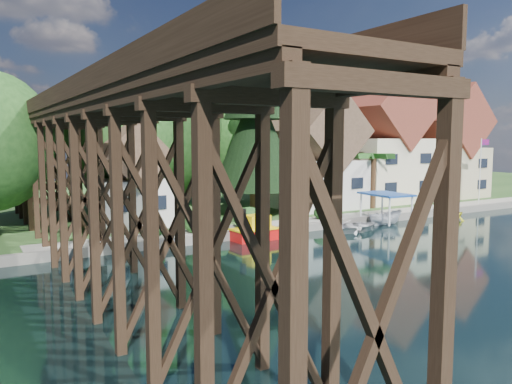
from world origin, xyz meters
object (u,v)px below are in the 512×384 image
flagpole (481,164)px  house_left (312,158)px  tugboat (255,230)px  boat_yellow (452,212)px  shed (130,181)px  trestle_bridge (89,169)px  house_right (439,150)px  palm_tree (374,158)px  conifer (256,111)px  boat_canopy (386,211)px  house_center (378,144)px  boat_white_a (355,225)px

flagpole → house_left: bearing=156.0°
tugboat → boat_yellow: (19.20, -1.20, -0.03)m
shed → tugboat: shed is taller
flagpole → boat_yellow: flagpole is taller
trestle_bridge → tugboat: bearing=9.9°
house_right → palm_tree: (-13.65, -3.71, -0.53)m
shed → boat_yellow: bearing=-18.4°
conifer → palm_tree: size_ratio=3.34×
flagpole → boat_canopy: flagpole is taller
house_left → palm_tree: bearing=-40.5°
trestle_bridge → boat_yellow: size_ratio=17.53×
conifer → palm_tree: 12.58m
house_left → house_center: bearing=3.2°
boat_canopy → shed: bearing=158.2°
tugboat → boat_white_a: bearing=-6.7°
conifer → boat_white_a: size_ratio=4.22×
house_left → boat_canopy: bearing=-85.6°
house_center → boat_canopy: house_center is taller
flagpole → boat_white_a: flagpole is taller
house_right → tugboat: 31.29m
house_center → shed: (-27.00, -2.00, -2.59)m
palm_tree → flagpole: (11.34, -3.29, -0.74)m
house_center → flagpole: bearing=-48.3°
trestle_bridge → flagpole: 38.89m
boat_canopy → house_right: bearing=27.4°
palm_tree → flagpole: size_ratio=0.83×
palm_tree → boat_canopy: (-3.66, -5.26, -4.13)m
palm_tree → boat_yellow: 8.47m
conifer → flagpole: conifer is taller
boat_yellow → boat_white_a: bearing=92.8°
trestle_bridge → palm_tree: bearing=14.6°
flagpole → boat_yellow: bearing=-159.4°
trestle_bridge → shed: bearing=61.8°
house_left → palm_tree: 5.72m
tugboat → trestle_bridge: bearing=-170.1°
boat_white_a → palm_tree: bearing=-53.6°
trestle_bridge → palm_tree: 28.26m
trestle_bridge → tugboat: (11.41, 1.99, -4.66)m
boat_canopy → palm_tree: bearing=55.2°
flagpole → house_right: bearing=71.8°
house_right → tugboat: size_ratio=3.81×
conifer → boat_white_a: (4.16, -7.75, -8.79)m
palm_tree → boat_yellow: palm_tree is taller
shed → palm_tree: size_ratio=1.44×
trestle_bridge → palm_tree: trestle_bridge is taller
palm_tree → conifer: bearing=172.0°
house_right → conifer: bearing=-175.4°
conifer → flagpole: 24.15m
house_center → boat_yellow: 12.08m
flagpole → trestle_bridge: bearing=-174.4°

